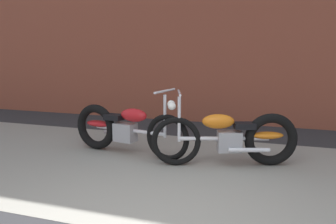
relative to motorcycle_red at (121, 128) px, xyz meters
name	(u,v)px	position (x,y,z in m)	size (l,w,h in m)	color
sidewalk_slab	(204,172)	(1.40, -0.43, -0.40)	(36.00, 3.50, 0.01)	gray
motorcycle_red	(121,128)	(0.00, 0.00, 0.00)	(2.00, 0.66, 1.03)	black
motorcycle_orange	(235,137)	(1.74, -0.03, 0.00)	(1.93, 0.86, 1.03)	black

